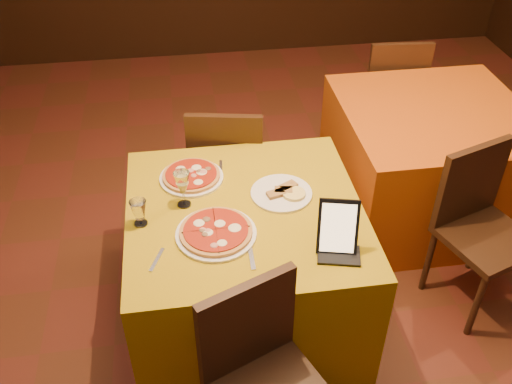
{
  "coord_description": "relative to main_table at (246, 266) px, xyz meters",
  "views": [
    {
      "loc": [
        -0.29,
        -1.93,
        2.45
      ],
      "look_at": [
        0.01,
        0.08,
        0.86
      ],
      "focal_mm": 40.0,
      "sensor_mm": 36.0,
      "label": 1
    }
  ],
  "objects": [
    {
      "name": "wine_glass",
      "position": [
        -0.28,
        0.07,
        0.47
      ],
      "size": [
        0.09,
        0.09,
        0.19
      ],
      "primitive_type": null,
      "rotation": [
        0.0,
        0.0,
        0.11
      ],
      "color": "#EDEB87",
      "rests_on": "main_table"
    },
    {
      "name": "pizza_far",
      "position": [
        -0.23,
        0.27,
        0.39
      ],
      "size": [
        0.32,
        0.32,
        0.03
      ],
      "rotation": [
        0.0,
        0.0,
        -0.27
      ],
      "color": "white",
      "rests_on": "main_table"
    },
    {
      "name": "fork_near",
      "position": [
        -0.41,
        -0.28,
        0.38
      ],
      "size": [
        0.07,
        0.14,
        0.01
      ],
      "primitive_type": "cube",
      "rotation": [
        0.0,
        0.0,
        1.18
      ],
      "color": "#AEADB4",
      "rests_on": "main_table"
    },
    {
      "name": "chair_main_far",
      "position": [
        0.0,
        0.78,
        0.08
      ],
      "size": [
        0.42,
        0.42,
        0.91
      ],
      "primitive_type": null,
      "rotation": [
        0.0,
        0.0,
        2.95
      ],
      "color": "black",
      "rests_on": "floor"
    },
    {
      "name": "pizza_near",
      "position": [
        -0.15,
        -0.16,
        0.39
      ],
      "size": [
        0.36,
        0.36,
        0.03
      ],
      "rotation": [
        0.0,
        0.0,
        0.4
      ],
      "color": "white",
      "rests_on": "main_table"
    },
    {
      "name": "cutlet_dish",
      "position": [
        0.19,
        0.08,
        0.39
      ],
      "size": [
        0.3,
        0.3,
        0.03
      ],
      "rotation": [
        0.0,
        0.0,
        -0.15
      ],
      "color": "white",
      "rests_on": "main_table"
    },
    {
      "name": "knife",
      "position": [
        -0.01,
        -0.28,
        0.38
      ],
      "size": [
        0.02,
        0.24,
        0.01
      ],
      "primitive_type": "cube",
      "rotation": [
        0.0,
        0.0,
        1.55
      ],
      "color": "silver",
      "rests_on": "main_table"
    },
    {
      "name": "tablet",
      "position": [
        0.35,
        -0.32,
        0.49
      ],
      "size": [
        0.19,
        0.13,
        0.23
      ],
      "primitive_type": "cube",
      "rotation": [
        -0.35,
        0.0,
        -0.24
      ],
      "color": "black",
      "rests_on": "main_table"
    },
    {
      "name": "chair_side_near",
      "position": [
        1.25,
        -0.06,
        0.08
      ],
      "size": [
        0.51,
        0.51,
        0.91
      ],
      "primitive_type": null,
      "rotation": [
        0.0,
        0.0,
        0.34
      ],
      "color": "#2E210F",
      "rests_on": "floor"
    },
    {
      "name": "chair_side_far",
      "position": [
        1.25,
        1.53,
        0.08
      ],
      "size": [
        0.42,
        0.42,
        0.91
      ],
      "primitive_type": null,
      "rotation": [
        0.0,
        0.0,
        3.06
      ],
      "color": "black",
      "rests_on": "floor"
    },
    {
      "name": "side_table",
      "position": [
        1.25,
        0.74,
        0.0
      ],
      "size": [
        1.1,
        1.1,
        0.75
      ],
      "primitive_type": "cube",
      "color": "#B84B0B",
      "rests_on": "floor"
    },
    {
      "name": "floor",
      "position": [
        0.04,
        -0.1,
        -0.38
      ],
      "size": [
        6.0,
        7.0,
        0.01
      ],
      "primitive_type": "cube",
      "color": "#5E2D19",
      "rests_on": "ground"
    },
    {
      "name": "main_table",
      "position": [
        0.0,
        0.0,
        0.0
      ],
      "size": [
        1.1,
        1.1,
        0.75
      ],
      "primitive_type": "cube",
      "color": "#AD8D0B",
      "rests_on": "floor"
    },
    {
      "name": "water_glass",
      "position": [
        -0.48,
        -0.04,
        0.44
      ],
      "size": [
        0.08,
        0.08,
        0.13
      ],
      "primitive_type": null,
      "rotation": [
        0.0,
        0.0,
        -0.11
      ],
      "color": "silver",
      "rests_on": "main_table"
    },
    {
      "name": "fork_far",
      "position": [
        -0.08,
        0.33,
        0.38
      ],
      "size": [
        0.03,
        0.14,
        0.01
      ],
      "primitive_type": "cube",
      "rotation": [
        0.0,
        0.0,
        1.46
      ],
      "color": "silver",
      "rests_on": "main_table"
    }
  ]
}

